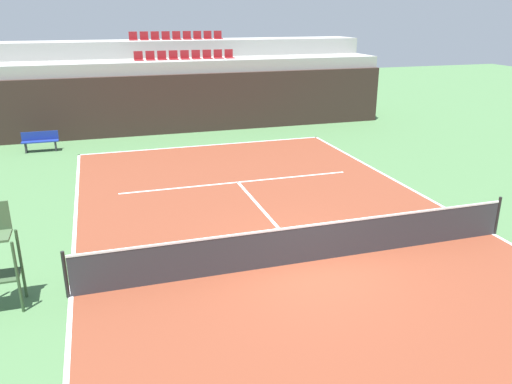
# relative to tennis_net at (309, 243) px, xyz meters

# --- Properties ---
(ground_plane) EXTENTS (80.00, 80.00, 0.00)m
(ground_plane) POSITION_rel_tennis_net_xyz_m (0.00, 0.00, -0.51)
(ground_plane) COLOR #477042
(court_surface) EXTENTS (11.00, 24.00, 0.01)m
(court_surface) POSITION_rel_tennis_net_xyz_m (0.00, 0.00, -0.50)
(court_surface) COLOR brown
(court_surface) RESTS_ON ground_plane
(baseline_far) EXTENTS (11.00, 0.10, 0.00)m
(baseline_far) POSITION_rel_tennis_net_xyz_m (0.00, 11.95, -0.50)
(baseline_far) COLOR white
(baseline_far) RESTS_ON court_surface
(sideline_left) EXTENTS (0.10, 24.00, 0.00)m
(sideline_left) POSITION_rel_tennis_net_xyz_m (-5.45, 0.00, -0.50)
(sideline_left) COLOR white
(sideline_left) RESTS_ON court_surface
(sideline_right) EXTENTS (0.10, 24.00, 0.00)m
(sideline_right) POSITION_rel_tennis_net_xyz_m (5.45, 0.00, -0.50)
(sideline_right) COLOR white
(sideline_right) RESTS_ON court_surface
(service_line_far) EXTENTS (8.26, 0.10, 0.00)m
(service_line_far) POSITION_rel_tennis_net_xyz_m (0.00, 6.40, -0.50)
(service_line_far) COLOR white
(service_line_far) RESTS_ON court_surface
(centre_service_line) EXTENTS (0.10, 6.40, 0.00)m
(centre_service_line) POSITION_rel_tennis_net_xyz_m (0.00, 3.20, -0.50)
(centre_service_line) COLOR white
(centre_service_line) RESTS_ON court_surface
(back_wall) EXTENTS (20.54, 0.30, 2.87)m
(back_wall) POSITION_rel_tennis_net_xyz_m (0.00, 14.92, 0.93)
(back_wall) COLOR #33231E
(back_wall) RESTS_ON ground_plane
(stands_tier_lower) EXTENTS (20.54, 2.40, 3.45)m
(stands_tier_lower) POSITION_rel_tennis_net_xyz_m (0.00, 16.27, 1.22)
(stands_tier_lower) COLOR #9E9E99
(stands_tier_lower) RESTS_ON ground_plane
(stands_tier_upper) EXTENTS (20.54, 2.40, 4.30)m
(stands_tier_upper) POSITION_rel_tennis_net_xyz_m (0.00, 18.67, 1.64)
(stands_tier_upper) COLOR #9E9E99
(stands_tier_upper) RESTS_ON ground_plane
(seating_row_lower) EXTENTS (5.07, 0.44, 0.44)m
(seating_row_lower) POSITION_rel_tennis_net_xyz_m (-0.00, 16.36, 3.07)
(seating_row_lower) COLOR maroon
(seating_row_lower) RESTS_ON stands_tier_lower
(seating_row_upper) EXTENTS (5.07, 0.44, 0.44)m
(seating_row_upper) POSITION_rel_tennis_net_xyz_m (-0.00, 18.76, 3.92)
(seating_row_upper) COLOR maroon
(seating_row_upper) RESTS_ON stands_tier_upper
(tennis_net) EXTENTS (11.08, 0.08, 1.07)m
(tennis_net) POSITION_rel_tennis_net_xyz_m (0.00, 0.00, 0.00)
(tennis_net) COLOR black
(tennis_net) RESTS_ON court_surface
(player_bench) EXTENTS (1.50, 0.40, 0.85)m
(player_bench) POSITION_rel_tennis_net_xyz_m (-7.01, 13.14, -0.00)
(player_bench) COLOR navy
(player_bench) RESTS_ON ground_plane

